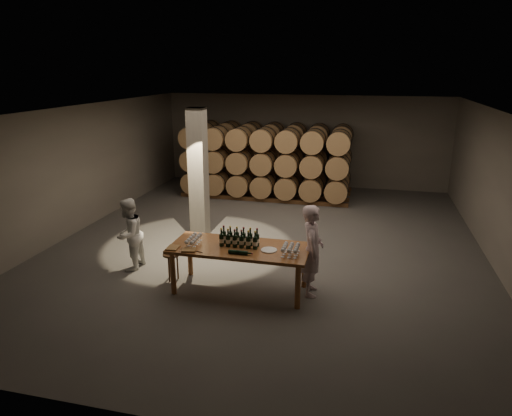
% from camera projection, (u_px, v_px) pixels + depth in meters
% --- Properties ---
extents(room, '(12.00, 12.00, 12.00)m').
position_uv_depth(room, '(198.00, 174.00, 11.24)').
color(room, '#514E4C').
rests_on(room, ground).
extents(tasting_table, '(2.60, 1.10, 0.90)m').
position_uv_depth(tasting_table, '(240.00, 252.00, 8.57)').
color(tasting_table, brown).
rests_on(tasting_table, ground).
extents(barrel_stack_back, '(5.48, 0.95, 2.31)m').
position_uv_depth(barrel_stack_back, '(272.00, 155.00, 15.81)').
color(barrel_stack_back, '#56321D').
rests_on(barrel_stack_back, ground).
extents(barrel_stack_front, '(5.48, 0.95, 2.31)m').
position_uv_depth(barrel_stack_front, '(264.00, 163.00, 14.51)').
color(barrel_stack_front, '#56321D').
rests_on(barrel_stack_front, ground).
extents(bottle_cluster, '(0.74, 0.24, 0.35)m').
position_uv_depth(bottle_cluster, '(239.00, 240.00, 8.53)').
color(bottle_cluster, black).
rests_on(bottle_cluster, tasting_table).
extents(lying_bottles, '(0.45, 0.08, 0.08)m').
position_uv_depth(lying_bottles, '(239.00, 252.00, 8.18)').
color(lying_bottles, black).
rests_on(lying_bottles, tasting_table).
extents(glass_cluster_left, '(0.19, 0.52, 0.16)m').
position_uv_depth(glass_cluster_left, '(194.00, 239.00, 8.62)').
color(glass_cluster_left, silver).
rests_on(glass_cluster_left, tasting_table).
extents(glass_cluster_right, '(0.30, 0.41, 0.17)m').
position_uv_depth(glass_cluster_right, '(291.00, 248.00, 8.16)').
color(glass_cluster_right, silver).
rests_on(glass_cluster_right, tasting_table).
extents(plate, '(0.30, 0.30, 0.02)m').
position_uv_depth(plate, '(269.00, 250.00, 8.36)').
color(plate, white).
rests_on(plate, tasting_table).
extents(notebook_near, '(0.29, 0.25, 0.03)m').
position_uv_depth(notebook_near, '(189.00, 250.00, 8.34)').
color(notebook_near, olive).
rests_on(notebook_near, tasting_table).
extents(notebook_corner, '(0.22, 0.28, 0.02)m').
position_uv_depth(notebook_corner, '(173.00, 248.00, 8.46)').
color(notebook_corner, olive).
rests_on(notebook_corner, tasting_table).
extents(pen, '(0.15, 0.05, 0.01)m').
position_uv_depth(pen, '(199.00, 252.00, 8.29)').
color(pen, black).
rests_on(pen, tasting_table).
extents(stool, '(0.34, 0.34, 0.56)m').
position_uv_depth(stool, '(171.00, 258.00, 9.12)').
color(stool, '#56321D').
rests_on(stool, ground).
extents(person_man, '(0.49, 0.68, 1.75)m').
position_uv_depth(person_man, '(312.00, 250.00, 8.43)').
color(person_man, beige).
rests_on(person_man, ground).
extents(person_woman, '(0.61, 0.77, 1.54)m').
position_uv_depth(person_woman, '(129.00, 234.00, 9.52)').
color(person_woman, white).
rests_on(person_woman, ground).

